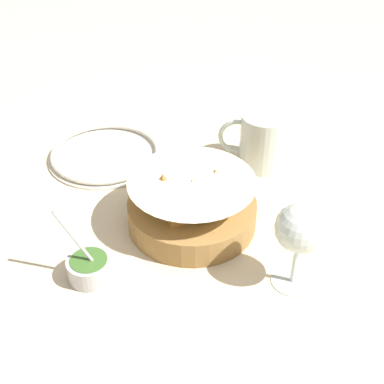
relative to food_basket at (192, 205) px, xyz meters
The scene contains 6 objects.
ground_plane 0.05m from the food_basket, 154.44° to the left, with size 4.00×4.00×0.00m, color beige.
food_basket is the anchor object (origin of this frame).
sauce_cup 0.19m from the food_basket, 47.45° to the left, with size 0.08×0.07×0.12m.
wine_glass 0.20m from the food_basket, 147.02° to the left, with size 0.07×0.07×0.14m.
beer_mug 0.22m from the food_basket, 118.31° to the right, with size 0.13×0.09×0.11m.
side_plate 0.26m from the food_basket, 40.96° to the right, with size 0.22×0.22×0.01m.
Camera 1 is at (-0.07, 0.65, 0.57)m, focal length 50.00 mm.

